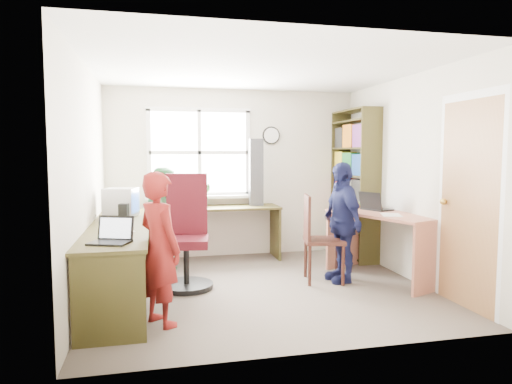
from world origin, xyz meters
TOP-DOWN VIEW (x-y plane):
  - room at (0.01, 0.10)m, footprint 3.64×3.44m
  - l_desk at (-1.31, -0.28)m, footprint 2.38×2.95m
  - right_desk at (1.51, 0.05)m, footprint 1.07×1.50m
  - bookshelf at (1.65, 1.19)m, footprint 0.30×1.02m
  - swivel_chair at (-0.80, 0.25)m, footprint 0.66×0.66m
  - wooden_chair at (0.70, 0.11)m, footprint 0.52×0.52m
  - crt_monitor at (-1.52, 0.65)m, footprint 0.41×0.39m
  - laptop_left at (-1.49, -0.88)m, footprint 0.39×0.36m
  - laptop_right at (1.51, 0.30)m, footprint 0.38×0.42m
  - speaker_a at (-1.47, 0.33)m, footprint 0.12×0.12m
  - speaker_b at (-1.51, 0.88)m, footprint 0.11×0.11m
  - cd_tower at (0.27, 1.45)m, footprint 0.20×0.18m
  - game_box at (1.54, 0.59)m, footprint 0.36×0.36m
  - paper_a at (-1.49, -0.30)m, footprint 0.35×0.39m
  - paper_b at (1.50, -0.13)m, footprint 0.30×0.35m
  - potted_plant at (-0.46, 1.48)m, footprint 0.18×0.15m
  - person_red at (-1.11, -0.84)m, footprint 0.54×0.59m
  - person_green at (-1.01, 0.86)m, footprint 0.76×0.81m
  - person_navy at (0.98, 0.08)m, footprint 0.38×0.83m

SIDE VIEW (x-z plane):
  - l_desk at x=-1.31m, z-range 0.08..0.83m
  - swivel_chair at x=-0.80m, z-range -0.09..1.17m
  - wooden_chair at x=0.70m, z-range 0.04..1.06m
  - right_desk at x=1.51m, z-range 0.18..0.97m
  - person_green at x=-1.01m, z-range 0.00..1.32m
  - person_red at x=-1.11m, z-range 0.00..1.34m
  - person_navy at x=0.98m, z-range 0.00..1.39m
  - paper_a at x=-1.49m, z-range 0.75..0.75m
  - paper_b at x=1.50m, z-range 0.79..0.79m
  - laptop_left at x=-1.49m, z-range 0.69..0.91m
  - game_box at x=1.54m, z-range 0.79..0.85m
  - speaker_b at x=-1.51m, z-range 0.75..0.93m
  - laptop_right at x=1.51m, z-range 0.73..0.96m
  - speaker_a at x=-1.47m, z-range 0.75..0.94m
  - potted_plant at x=-0.46m, z-range 0.75..1.07m
  - crt_monitor at x=-1.52m, z-range 0.75..1.09m
  - bookshelf at x=1.65m, z-range -0.05..2.05m
  - room at x=0.01m, z-range 0.00..2.44m
  - cd_tower at x=0.27m, z-range 0.75..1.69m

